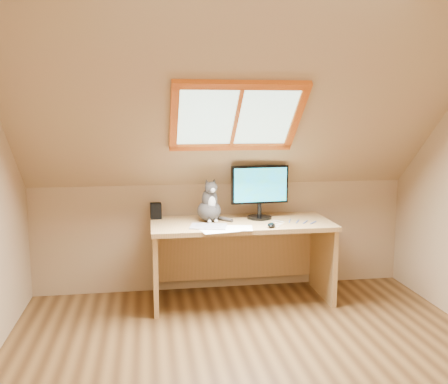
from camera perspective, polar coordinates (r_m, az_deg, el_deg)
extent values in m
plane|color=brown|center=(3.32, 4.71, -20.82)|extent=(3.50, 3.50, 0.00)
cube|color=tan|center=(1.33, 23.65, -11.33)|extent=(3.50, 0.02, 2.40)
cube|color=tan|center=(4.74, -0.17, -5.05)|extent=(3.50, 0.02, 1.00)
cube|color=tan|center=(3.84, 1.59, 9.75)|extent=(3.50, 1.56, 1.41)
cube|color=#B2E0CC|center=(3.91, 1.38, 8.71)|extent=(0.90, 0.53, 0.48)
cube|color=orange|center=(3.91, 1.38, 8.71)|extent=(1.02, 0.64, 0.59)
cube|color=tan|center=(4.36, 2.01, -3.66)|extent=(1.57, 0.69, 0.04)
cube|color=tan|center=(4.38, -7.87, -8.53)|extent=(0.04, 0.62, 0.68)
cube|color=tan|center=(4.64, 11.24, -7.59)|extent=(0.04, 0.62, 0.68)
cube|color=tan|center=(4.74, 1.27, -7.06)|extent=(1.47, 0.03, 0.47)
cylinder|color=black|center=(4.48, 4.06, -2.93)|extent=(0.22, 0.22, 0.02)
cylinder|color=black|center=(4.47, 4.07, -2.05)|extent=(0.04, 0.04, 0.12)
cube|color=black|center=(4.43, 4.11, 0.86)|extent=(0.52, 0.08, 0.34)
cube|color=blue|center=(4.41, 4.21, 0.81)|extent=(0.48, 0.04, 0.30)
ellipsoid|color=#3C3835|center=(4.37, -1.72, -2.15)|extent=(0.25, 0.29, 0.18)
ellipsoid|color=#3C3835|center=(4.34, -1.66, -0.83)|extent=(0.16, 0.16, 0.19)
ellipsoid|color=silver|center=(4.29, -1.40, -1.22)|extent=(0.07, 0.05, 0.11)
ellipsoid|color=#3C3835|center=(4.28, -1.48, 0.51)|extent=(0.13, 0.12, 0.10)
sphere|color=silver|center=(4.24, -1.27, 0.20)|extent=(0.04, 0.04, 0.04)
cone|color=#3C3835|center=(4.28, -1.99, 1.18)|extent=(0.06, 0.06, 0.06)
cone|color=#3C3835|center=(4.30, -1.14, 1.22)|extent=(0.06, 0.06, 0.06)
cube|color=black|center=(4.51, -7.79, -2.14)|extent=(0.10, 0.10, 0.14)
cube|color=#B2B2B7|center=(4.14, -1.78, -3.96)|extent=(0.34, 0.27, 0.01)
ellipsoid|color=black|center=(4.15, 5.43, -3.79)|extent=(0.10, 0.13, 0.04)
cube|color=white|center=(4.07, -0.02, -4.26)|extent=(0.33, 0.27, 0.00)
cube|color=white|center=(4.07, -0.02, -4.24)|extent=(0.32, 0.24, 0.00)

